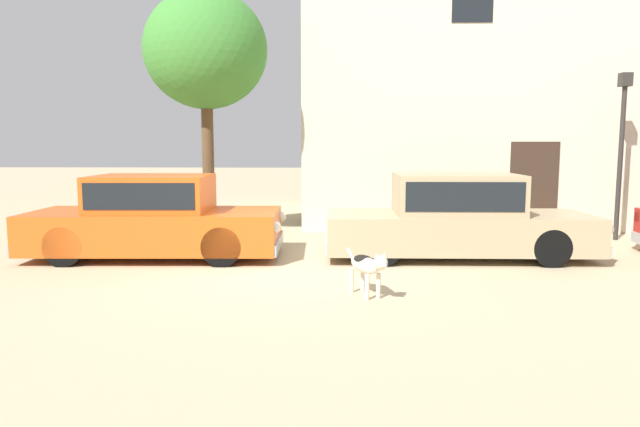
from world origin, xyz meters
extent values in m
plane|color=tan|center=(0.00, 0.00, 0.00)|extent=(80.00, 80.00, 0.00)
cube|color=#D15619|center=(-2.29, 0.93, 0.50)|extent=(4.47, 1.88, 0.70)
cube|color=#D15619|center=(-2.33, 0.93, 1.17)|extent=(2.07, 1.57, 0.64)
cube|color=black|center=(-2.33, 0.93, 1.18)|extent=(1.91, 1.59, 0.45)
cube|color=#999BA0|center=(-0.10, 0.98, 0.26)|extent=(0.16, 1.74, 0.20)
cube|color=#999BA0|center=(-4.48, 0.87, 0.26)|extent=(0.16, 1.74, 0.20)
sphere|color=silver|center=(-0.09, 1.69, 0.66)|extent=(0.20, 0.20, 0.20)
sphere|color=silver|center=(-0.05, 0.28, 0.66)|extent=(0.20, 0.20, 0.20)
cube|color=red|center=(-4.50, 1.64, 0.67)|extent=(0.04, 0.18, 0.18)
cube|color=red|center=(-4.46, 0.11, 0.67)|extent=(0.04, 0.18, 0.18)
cylinder|color=black|center=(-0.98, 1.75, 0.34)|extent=(0.68, 0.22, 0.68)
cylinder|color=black|center=(-0.94, 0.18, 0.34)|extent=(0.68, 0.22, 0.68)
cylinder|color=black|center=(-3.64, 1.68, 0.34)|extent=(0.68, 0.22, 0.68)
cylinder|color=black|center=(-3.60, 0.11, 0.34)|extent=(0.68, 0.22, 0.68)
cube|color=tan|center=(3.17, 1.04, 0.48)|extent=(4.69, 1.71, 0.66)
cube|color=tan|center=(3.13, 1.04, 1.16)|extent=(2.16, 1.47, 0.71)
cube|color=black|center=(3.13, 1.04, 1.17)|extent=(1.99, 1.50, 0.50)
cube|color=#999BA0|center=(5.50, 1.04, 0.26)|extent=(0.12, 1.68, 0.20)
cube|color=#999BA0|center=(0.85, 1.04, 0.26)|extent=(0.12, 1.68, 0.20)
sphere|color=silver|center=(5.53, 1.72, 0.63)|extent=(0.20, 0.20, 0.20)
sphere|color=silver|center=(5.53, 0.37, 0.63)|extent=(0.20, 0.20, 0.20)
cube|color=red|center=(0.85, 1.78, 0.64)|extent=(0.04, 0.18, 0.18)
cube|color=red|center=(0.85, 0.31, 0.64)|extent=(0.04, 0.18, 0.18)
cylinder|color=black|center=(4.58, 1.80, 0.32)|extent=(0.64, 0.20, 0.64)
cylinder|color=black|center=(4.58, 0.29, 0.32)|extent=(0.64, 0.20, 0.64)
cylinder|color=black|center=(1.77, 1.80, 0.32)|extent=(0.64, 0.20, 0.64)
cylinder|color=black|center=(1.77, 0.29, 0.32)|extent=(0.64, 0.20, 0.64)
cube|color=red|center=(6.80, 1.86, 0.65)|extent=(0.05, 0.18, 0.18)
cube|color=beige|center=(7.77, 7.21, 3.90)|extent=(15.19, 6.56, 7.81)
cube|color=#38281E|center=(5.50, 3.92, 1.05)|extent=(1.10, 0.02, 2.10)
cylinder|color=beige|center=(1.54, -1.77, 0.17)|extent=(0.06, 0.06, 0.35)
cylinder|color=beige|center=(1.39, -1.85, 0.17)|extent=(0.06, 0.06, 0.35)
cylinder|color=beige|center=(1.35, -1.39, 0.17)|extent=(0.06, 0.06, 0.35)
cylinder|color=beige|center=(1.20, -1.47, 0.17)|extent=(0.06, 0.06, 0.35)
ellipsoid|color=beige|center=(1.37, -1.62, 0.42)|extent=(0.50, 0.69, 0.22)
ellipsoid|color=black|center=(1.35, -1.58, 0.49)|extent=(0.36, 0.42, 0.12)
sphere|color=beige|center=(1.55, -1.97, 0.53)|extent=(0.20, 0.20, 0.20)
cone|color=beige|center=(1.59, -2.07, 0.51)|extent=(0.15, 0.15, 0.11)
cone|color=beige|center=(1.60, -1.95, 0.62)|extent=(0.09, 0.09, 0.09)
cone|color=beige|center=(1.49, -2.00, 0.62)|extent=(0.09, 0.09, 0.09)
cylinder|color=beige|center=(1.19, -1.25, 0.49)|extent=(0.14, 0.21, 0.18)
cylinder|color=#2D2B28|center=(6.99, 3.06, 1.62)|extent=(0.10, 0.10, 3.24)
cube|color=#2D2B28|center=(6.99, 3.06, 3.38)|extent=(0.22, 0.22, 0.28)
sphere|color=silver|center=(6.99, 3.06, 3.38)|extent=(0.18, 0.18, 0.18)
cylinder|color=brown|center=(-1.80, 3.16, 1.53)|extent=(0.25, 0.25, 3.05)
ellipsoid|color=#3D8433|center=(-1.80, 3.16, 4.04)|extent=(2.63, 2.36, 2.49)
camera|label=1|loc=(0.97, -9.22, 2.05)|focal=32.07mm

